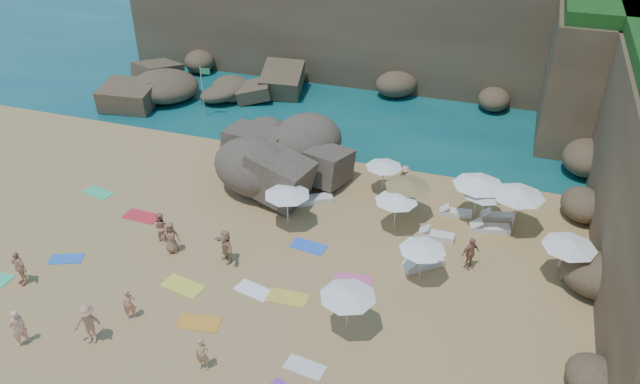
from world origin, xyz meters
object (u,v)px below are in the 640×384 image
(parasol_1, at_px, (479,182))
(person_stand_6, at_px, (18,327))
(flag_pole, at_px, (203,85))
(rock_outcrop, at_px, (275,173))
(parasol_0, at_px, (384,164))
(person_stand_4, at_px, (567,254))
(person_stand_3, at_px, (470,253))
(person_stand_5, at_px, (277,164))
(person_stand_0, at_px, (129,305))
(person_stand_2, at_px, (405,179))
(person_stand_1, at_px, (161,227))
(parasol_2, at_px, (485,191))
(lounger_0, at_px, (314,200))

(parasol_1, bearing_deg, person_stand_6, -137.57)
(flag_pole, bearing_deg, parasol_1, -19.99)
(rock_outcrop, height_order, parasol_0, parasol_0)
(person_stand_4, bearing_deg, person_stand_3, -108.00)
(rock_outcrop, xyz_separation_m, person_stand_5, (0.27, -0.37, 0.88))
(person_stand_4, bearing_deg, person_stand_0, -97.26)
(parasol_1, bearing_deg, rock_outcrop, 174.45)
(rock_outcrop, relative_size, person_stand_0, 5.60)
(parasol_0, xyz_separation_m, person_stand_2, (1.09, 0.48, -0.97))
(flag_pole, bearing_deg, person_stand_3, -29.84)
(person_stand_5, xyz_separation_m, person_stand_6, (-4.75, -15.33, -0.02))
(person_stand_1, xyz_separation_m, person_stand_6, (-1.64, -7.90, 0.08))
(parasol_2, xyz_separation_m, person_stand_0, (-13.06, -11.58, -1.29))
(parasol_1, relative_size, person_stand_5, 1.49)
(flag_pole, xyz_separation_m, person_stand_4, (23.32, -9.67, -1.45))
(person_stand_5, distance_m, person_stand_6, 16.05)
(lounger_0, bearing_deg, person_stand_2, 1.60)
(parasol_2, distance_m, person_stand_5, 11.69)
(parasol_2, distance_m, person_stand_0, 17.50)
(flag_pole, bearing_deg, person_stand_0, -71.70)
(person_stand_2, distance_m, person_stand_5, 7.26)
(parasol_2, bearing_deg, person_stand_6, -138.96)
(parasol_0, bearing_deg, lounger_0, -146.09)
(parasol_0, height_order, person_stand_1, parasol_0)
(flag_pole, relative_size, person_stand_4, 2.14)
(lounger_0, distance_m, person_stand_4, 12.91)
(parasol_0, xyz_separation_m, parasol_1, (5.09, -1.11, 0.51))
(parasol_2, xyz_separation_m, person_stand_4, (4.04, -2.43, -1.17))
(person_stand_0, xyz_separation_m, person_stand_3, (12.92, 7.84, 0.09))
(flag_pole, xyz_separation_m, person_stand_2, (14.90, -5.29, -1.51))
(parasol_0, relative_size, parasol_1, 0.78)
(person_stand_3, relative_size, person_stand_6, 0.96)
(parasol_1, distance_m, person_stand_5, 11.31)
(person_stand_3, bearing_deg, person_stand_0, 165.58)
(rock_outcrop, height_order, person_stand_2, rock_outcrop)
(lounger_0, relative_size, person_stand_6, 1.20)
(rock_outcrop, bearing_deg, parasol_2, -7.10)
(person_stand_3, distance_m, person_stand_6, 19.30)
(parasol_1, xyz_separation_m, person_stand_0, (-12.67, -11.95, -1.53))
(person_stand_1, relative_size, person_stand_6, 0.91)
(parasol_2, distance_m, person_stand_6, 21.69)
(person_stand_2, distance_m, person_stand_4, 9.49)
(lounger_0, distance_m, person_stand_2, 5.16)
(person_stand_4, xyz_separation_m, person_stand_5, (-15.62, 3.54, 0.03))
(rock_outcrop, distance_m, flag_pole, 9.67)
(person_stand_5, bearing_deg, person_stand_6, -117.76)
(rock_outcrop, xyz_separation_m, lounger_0, (3.11, -2.21, 0.16))
(person_stand_1, bearing_deg, person_stand_3, -177.37)
(person_stand_6, bearing_deg, person_stand_4, 142.32)
(parasol_0, height_order, parasol_1, parasol_1)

